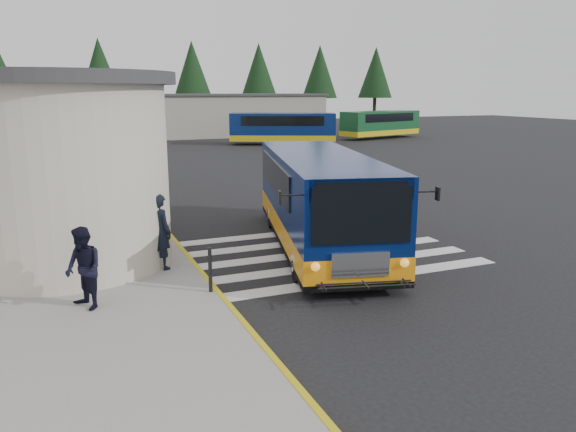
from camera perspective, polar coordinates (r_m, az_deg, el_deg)
name	(u,v)px	position (r m, az deg, el deg)	size (l,w,h in m)	color
ground	(321,244)	(16.85, 3.34, -2.89)	(140.00, 140.00, 0.00)	black
curb_strip	(161,225)	(19.36, -12.82, -0.90)	(0.12, 34.00, 0.16)	gold
crosswalk	(317,253)	(15.95, 2.98, -3.76)	(8.00, 5.35, 0.01)	silver
depot_building	(193,115)	(58.15, -9.67, 10.08)	(26.40, 8.40, 4.20)	gray
tree_line	(177,70)	(66.01, -11.20, 14.35)	(58.40, 4.40, 10.00)	black
transit_bus	(320,204)	(16.28, 3.30, 1.25)	(5.12, 9.90, 2.71)	#06174F
pedestrian_a	(161,232)	(14.22, -12.82, -1.55)	(0.69, 0.45, 1.89)	black
pedestrian_b	(84,269)	(12.06, -20.06, -5.04)	(0.83, 0.64, 1.70)	black
bollard	(210,270)	(12.48, -7.91, -5.44)	(0.08, 0.08, 1.01)	black
far_bus_a	(283,127)	(48.20, -0.51, 9.03)	(9.11, 5.92, 2.29)	#071C52
far_bus_b	(380,123)	(55.48, 9.38, 9.30)	(9.01, 4.75, 2.24)	#124623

